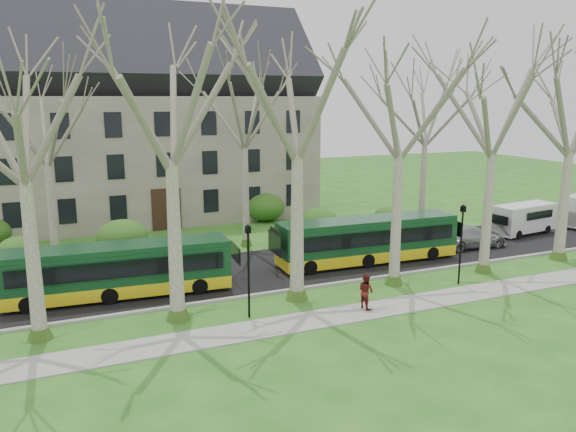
% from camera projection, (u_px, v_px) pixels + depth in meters
% --- Properties ---
extents(ground, '(120.00, 120.00, 0.00)m').
position_uv_depth(ground, '(352.00, 293.00, 29.02)').
color(ground, '#27631C').
rests_on(ground, ground).
extents(sidewalk, '(70.00, 2.00, 0.06)m').
position_uv_depth(sidewalk, '(378.00, 309.00, 26.76)').
color(sidewalk, gray).
rests_on(sidewalk, ground).
extents(road, '(80.00, 8.00, 0.06)m').
position_uv_depth(road, '(307.00, 264.00, 33.96)').
color(road, black).
rests_on(road, ground).
extents(curb, '(80.00, 0.25, 0.14)m').
position_uv_depth(curb, '(339.00, 283.00, 30.36)').
color(curb, '#A5A39E').
rests_on(curb, ground).
extents(building, '(26.50, 12.20, 16.00)m').
position_uv_depth(building, '(149.00, 120.00, 46.63)').
color(building, slate).
rests_on(building, ground).
extents(tree_row_verge, '(49.00, 7.00, 14.00)m').
position_uv_depth(tree_row_verge, '(353.00, 157.00, 27.84)').
color(tree_row_verge, gray).
rests_on(tree_row_verge, ground).
extents(tree_row_far, '(33.00, 7.00, 12.00)m').
position_uv_depth(tree_row_far, '(255.00, 158.00, 37.16)').
color(tree_row_far, gray).
rests_on(tree_row_far, ground).
extents(lamp_row, '(36.22, 0.22, 4.30)m').
position_uv_depth(lamp_row, '(364.00, 250.00, 27.59)').
color(lamp_row, black).
rests_on(lamp_row, ground).
extents(hedges, '(30.60, 8.60, 2.00)m').
position_uv_depth(hedges, '(197.00, 226.00, 39.62)').
color(hedges, '#1E4C15').
rests_on(hedges, ground).
extents(bus_lead, '(11.14, 3.07, 2.75)m').
position_uv_depth(bus_lead, '(119.00, 270.00, 28.18)').
color(bus_lead, '#113E20').
rests_on(bus_lead, road).
extents(bus_follow, '(11.32, 2.80, 2.81)m').
position_uv_depth(bus_follow, '(368.00, 240.00, 34.04)').
color(bus_follow, '#113E20').
rests_on(bus_follow, road).
extents(sedan, '(5.19, 2.34, 1.48)m').
position_uv_depth(sedan, '(470.00, 236.00, 37.59)').
color(sedan, '#A2A2A6').
rests_on(sedan, road).
extents(van_a, '(5.25, 2.47, 2.21)m').
position_uv_depth(van_a, '(524.00, 219.00, 41.13)').
color(van_a, silver).
rests_on(van_a, road).
extents(pedestrian_b, '(0.79, 0.94, 1.71)m').
position_uv_depth(pedestrian_b, '(366.00, 291.00, 26.62)').
color(pedestrian_b, maroon).
rests_on(pedestrian_b, sidewalk).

